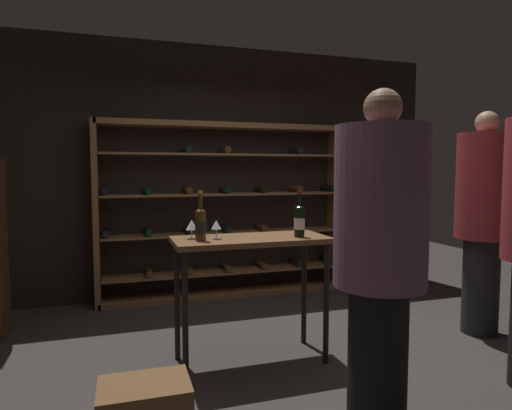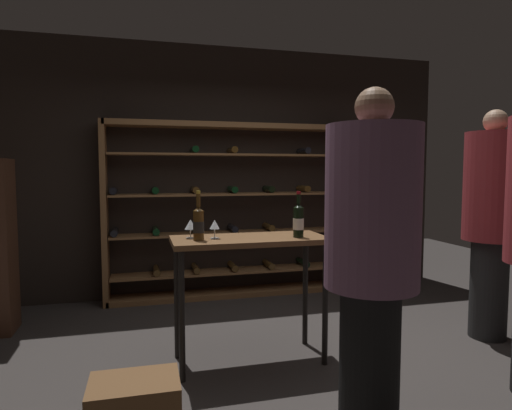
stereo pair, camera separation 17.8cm
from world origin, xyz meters
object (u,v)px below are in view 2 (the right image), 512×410
Objects in this scene: wine_glass_stemmed_center at (215,225)px; wine_bottle_gold_foil at (199,223)px; wine_bottle_black_capsule at (298,221)px; wine_glass_stemmed_right at (190,225)px; person_host_in_suit at (372,247)px; wine_rack at (232,212)px; tasting_table at (250,254)px; person_bystander_dark_jacket at (492,213)px.

wine_bottle_gold_foil is at bearing -158.33° from wine_glass_stemmed_center.
wine_glass_stemmed_center is (-0.62, 0.09, -0.03)m from wine_bottle_black_capsule.
wine_bottle_gold_foil is at bearing -68.35° from wine_glass_stemmed_right.
wine_glass_stemmed_center is (-0.70, 1.05, 0.01)m from person_host_in_suit.
person_host_in_suit reaches higher than wine_bottle_black_capsule.
tasting_table is at bearing -97.66° from wine_rack.
person_host_in_suit is at bearing 52.09° from person_bystander_dark_jacket.
person_bystander_dark_jacket reaches higher than wine_bottle_gold_foil.
person_bystander_dark_jacket is 2.42m from wine_glass_stemmed_center.
wine_glass_stemmed_right and wine_glass_stemmed_center have the same top height.
person_host_in_suit is 13.64× the size of wine_glass_stemmed_center.
person_bystander_dark_jacket is 5.53× the size of wine_bottle_gold_foil.
wine_glass_stemmed_center is at bearing 171.58° from wine_bottle_black_capsule.
wine_bottle_gold_foil is (-0.64, -1.86, 0.10)m from wine_rack.
wine_bottle_black_capsule is 2.48× the size of wine_glass_stemmed_center.
tasting_table is 0.45m from wine_bottle_black_capsule.
wine_rack is 20.54× the size of wine_glass_stemmed_right.
person_host_in_suit is 1.42m from wine_glass_stemmed_right.
wine_glass_stemmed_right is at bearing -111.37° from wine_rack.
tasting_table is 2.17m from person_bystander_dark_jacket.
person_bystander_dark_jacket is at bearing -20.68° from person_host_in_suit.
wine_rack is at bearing 42.97° from person_host_in_suit.
wine_glass_stemmed_center is at bearing -21.11° from wine_glass_stemmed_right.
wine_bottle_gold_foil is 2.56× the size of wine_glass_stemmed_center.
wine_rack reaches higher than wine_bottle_gold_foil.
person_bystander_dark_jacket is (2.15, -0.06, 0.27)m from tasting_table.
wine_bottle_gold_foil is (-0.39, -0.05, 0.26)m from tasting_table.
person_bystander_dark_jacket is 1.04× the size of person_host_in_suit.
wine_bottle_black_capsule is at bearing 23.14° from person_bystander_dark_jacket.
wine_bottle_gold_foil reaches higher than wine_glass_stemmed_right.
wine_glass_stemmed_right is (-0.80, 0.16, -0.03)m from wine_bottle_black_capsule.
wine_rack is 1.51× the size of person_host_in_suit.
wine_bottle_black_capsule reaches higher than tasting_table.
person_bystander_dark_jacket is at bearing -0.19° from wine_bottle_gold_foil.
tasting_table is 0.59× the size of person_bystander_dark_jacket.
wine_rack is 20.62× the size of wine_glass_stemmed_center.
tasting_table is (-0.24, -1.80, -0.16)m from wine_rack.
wine_bottle_gold_foil is at bearing -172.42° from tasting_table.
wine_glass_stemmed_right is at bearing 19.30° from person_bystander_dark_jacket.
wine_bottle_gold_foil reaches higher than wine_glass_stemmed_center.
wine_bottle_black_capsule reaches higher than wine_glass_stemmed_center.
wine_bottle_gold_foil is at bearing -108.89° from wine_rack.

